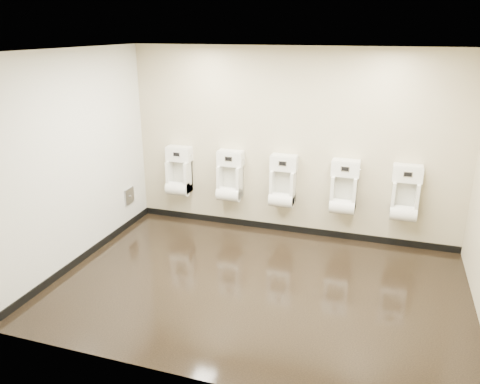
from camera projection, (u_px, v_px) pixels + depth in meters
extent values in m
cube|color=black|center=(258.00, 286.00, 5.80)|extent=(5.00, 3.50, 0.00)
cube|color=white|center=(262.00, 51.00, 4.87)|extent=(5.00, 3.50, 0.00)
cube|color=#BBB192|center=(292.00, 144.00, 6.91)|extent=(5.00, 0.02, 2.80)
cube|color=#BBB192|center=(201.00, 242.00, 3.77)|extent=(5.00, 0.02, 2.80)
cube|color=#BBB192|center=(74.00, 161.00, 6.06)|extent=(0.02, 3.50, 2.80)
cube|color=white|center=(75.00, 161.00, 6.06)|extent=(0.01, 3.50, 2.80)
cube|color=black|center=(288.00, 228.00, 7.35)|extent=(5.00, 0.02, 0.10)
cube|color=black|center=(87.00, 254.00, 6.51)|extent=(0.02, 3.50, 0.10)
cube|color=#9E9EA3|center=(129.00, 196.00, 7.44)|extent=(0.03, 0.25, 0.25)
cylinder|color=silver|center=(130.00, 196.00, 7.43)|extent=(0.02, 0.04, 0.04)
cube|color=silver|center=(179.00, 177.00, 7.52)|extent=(0.36, 0.26, 0.51)
cube|color=silver|center=(181.00, 173.00, 7.59)|extent=(0.27, 0.01, 0.39)
cylinder|color=silver|center=(178.00, 189.00, 7.52)|extent=(0.36, 0.22, 0.22)
cube|color=silver|center=(179.00, 154.00, 7.44)|extent=(0.40, 0.19, 0.22)
cube|color=black|center=(176.00, 154.00, 7.34)|extent=(0.10, 0.01, 0.05)
cube|color=silver|center=(176.00, 154.00, 7.34)|extent=(0.12, 0.01, 0.07)
cylinder|color=silver|center=(191.00, 155.00, 7.38)|extent=(0.01, 0.03, 0.03)
cube|color=silver|center=(230.00, 182.00, 7.27)|extent=(0.36, 0.26, 0.51)
cube|color=silver|center=(232.00, 178.00, 7.34)|extent=(0.27, 0.01, 0.39)
cylinder|color=silver|center=(229.00, 194.00, 7.27)|extent=(0.36, 0.22, 0.22)
cube|color=silver|center=(231.00, 159.00, 7.18)|extent=(0.40, 0.19, 0.22)
cube|color=black|center=(228.00, 159.00, 7.09)|extent=(0.10, 0.01, 0.05)
cube|color=silver|center=(228.00, 159.00, 7.09)|extent=(0.12, 0.01, 0.07)
cylinder|color=silver|center=(243.00, 160.00, 7.12)|extent=(0.01, 0.03, 0.03)
cube|color=silver|center=(283.00, 187.00, 7.03)|extent=(0.36, 0.26, 0.51)
cube|color=silver|center=(284.00, 183.00, 7.09)|extent=(0.27, 0.01, 0.39)
cylinder|color=silver|center=(281.00, 200.00, 7.03)|extent=(0.36, 0.22, 0.22)
cube|color=silver|center=(284.00, 163.00, 6.94)|extent=(0.40, 0.19, 0.22)
cube|color=black|center=(283.00, 164.00, 6.84)|extent=(0.10, 0.01, 0.05)
cube|color=silver|center=(283.00, 164.00, 6.85)|extent=(0.12, 0.01, 0.07)
cylinder|color=silver|center=(298.00, 164.00, 6.88)|extent=(0.01, 0.03, 0.03)
cube|color=silver|center=(344.00, 193.00, 6.77)|extent=(0.36, 0.26, 0.51)
cube|color=silver|center=(344.00, 189.00, 6.83)|extent=(0.27, 0.01, 0.39)
cylinder|color=silver|center=(342.00, 207.00, 6.77)|extent=(0.36, 0.22, 0.22)
cube|color=silver|center=(346.00, 168.00, 6.68)|extent=(0.40, 0.19, 0.22)
cube|color=black|center=(345.00, 169.00, 6.58)|extent=(0.10, 0.01, 0.05)
cube|color=silver|center=(345.00, 169.00, 6.58)|extent=(0.12, 0.01, 0.07)
cylinder|color=silver|center=(360.00, 170.00, 6.62)|extent=(0.01, 0.03, 0.03)
cube|color=silver|center=(405.00, 199.00, 6.52)|extent=(0.36, 0.26, 0.51)
cube|color=silver|center=(405.00, 195.00, 6.59)|extent=(0.27, 0.01, 0.39)
cylinder|color=silver|center=(403.00, 213.00, 6.52)|extent=(0.36, 0.22, 0.22)
cube|color=silver|center=(408.00, 174.00, 6.43)|extent=(0.40, 0.19, 0.22)
cube|color=black|center=(408.00, 174.00, 6.34)|extent=(0.10, 0.01, 0.05)
cube|color=silver|center=(408.00, 174.00, 6.34)|extent=(0.12, 0.01, 0.07)
cylinder|color=silver|center=(424.00, 175.00, 6.37)|extent=(0.01, 0.03, 0.03)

